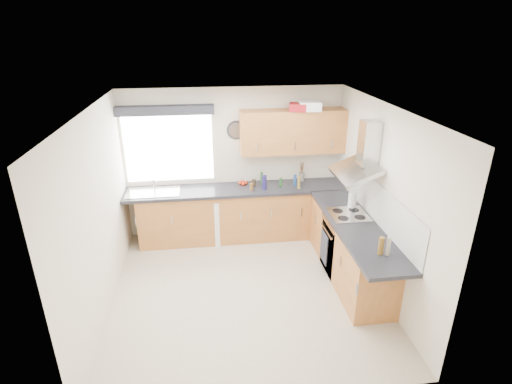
{
  "coord_description": "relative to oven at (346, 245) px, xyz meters",
  "views": [
    {
      "loc": [
        -0.46,
        -4.56,
        3.4
      ],
      "look_at": [
        0.25,
        0.85,
        1.1
      ],
      "focal_mm": 28.0,
      "sensor_mm": 36.0,
      "label": 1
    }
  ],
  "objects": [
    {
      "name": "bottle_0",
      "position": [
        0.08,
        -1.08,
        0.6
      ],
      "size": [
        0.05,
        0.05,
        0.24
      ],
      "primitive_type": "cylinder",
      "color": "#9B9684",
      "rests_on": "worktop_right"
    },
    {
      "name": "jar_4",
      "position": [
        -1.25,
        1.08,
        0.55
      ],
      "size": [
        0.05,
        0.05,
        0.12
      ],
      "primitive_type": "cylinder",
      "color": "brown",
      "rests_on": "worktop_back"
    },
    {
      "name": "jar_0",
      "position": [
        -1.05,
        1.37,
        0.58
      ],
      "size": [
        0.04,
        0.04,
        0.2
      ],
      "primitive_type": "cylinder",
      "color": "#215920",
      "rests_on": "worktop_back"
    },
    {
      "name": "sink",
      "position": [
        -2.83,
        1.2,
        0.52
      ],
      "size": [
        0.84,
        0.46,
        0.1
      ],
      "primitive_type": null,
      "color": "#BABCBD",
      "rests_on": "worktop_back"
    },
    {
      "name": "wall_right",
      "position": [
        0.3,
        -0.3,
        0.82
      ],
      "size": [
        0.02,
        3.6,
        2.5
      ],
      "primitive_type": "cube",
      "color": "silver",
      "rests_on": "ground_plane"
    },
    {
      "name": "jar_3",
      "position": [
        -1.04,
        1.1,
        0.6
      ],
      "size": [
        0.07,
        0.07,
        0.24
      ],
      "primitive_type": "cylinder",
      "color": "#1F1955",
      "rests_on": "worktop_back"
    },
    {
      "name": "worktop_back",
      "position": [
        -1.5,
        1.2,
        0.46
      ],
      "size": [
        3.6,
        0.62,
        0.05
      ],
      "primitive_type": "cube",
      "color": "black",
      "rests_on": "base_cab_back"
    },
    {
      "name": "oven",
      "position": [
        0.0,
        0.0,
        0.0
      ],
      "size": [
        0.56,
        0.58,
        0.85
      ],
      "primitive_type": "cube",
      "color": "black",
      "rests_on": "ground_plane"
    },
    {
      "name": "ground_plane",
      "position": [
        -1.5,
        -0.3,
        -0.42
      ],
      "size": [
        3.6,
        3.6,
        0.0
      ],
      "primitive_type": "plane",
      "color": "beige"
    },
    {
      "name": "kitchen_roll",
      "position": [
        0.12,
        0.22,
        0.61
      ],
      "size": [
        0.15,
        0.15,
        0.25
      ],
      "primitive_type": "cylinder",
      "rotation": [
        0.0,
        0.0,
        -0.31
      ],
      "color": "white",
      "rests_on": "worktop_right"
    },
    {
      "name": "bottle_1",
      "position": [
        0.01,
        -1.05,
        0.59
      ],
      "size": [
        0.07,
        0.07,
        0.22
      ],
      "primitive_type": "cylinder",
      "color": "brown",
      "rests_on": "worktop_right"
    },
    {
      "name": "worktop_right",
      "position": [
        0.0,
        -0.3,
        0.46
      ],
      "size": [
        0.62,
        2.42,
        0.05
      ],
      "primitive_type": "cube",
      "color": "black",
      "rests_on": "base_cab_right"
    },
    {
      "name": "base_cab_back",
      "position": [
        -1.6,
        1.21,
        0.01
      ],
      "size": [
        3.0,
        0.58,
        0.86
      ],
      "primitive_type": "cube",
      "color": "#A1622E",
      "rests_on": "ground_plane"
    },
    {
      "name": "extractor_hood",
      "position": [
        0.1,
        -0.0,
        1.34
      ],
      "size": [
        0.52,
        0.78,
        0.66
      ],
      "primitive_type": null,
      "color": "#BABCBD",
      "rests_on": "wall_right"
    },
    {
      "name": "hob_plate",
      "position": [
        0.0,
        0.0,
        0.49
      ],
      "size": [
        0.52,
        0.52,
        0.01
      ],
      "primitive_type": "cube",
      "color": "#BABCBD",
      "rests_on": "worktop_right"
    },
    {
      "name": "base_cab_corner",
      "position": [
        0.0,
        1.2,
        0.01
      ],
      "size": [
        0.6,
        0.6,
        0.86
      ],
      "primitive_type": "cube",
      "color": "#A1622E",
      "rests_on": "ground_plane"
    },
    {
      "name": "ceiling",
      "position": [
        -1.5,
        -0.3,
        2.08
      ],
      "size": [
        3.6,
        3.6,
        0.02
      ],
      "primitive_type": "cube",
      "color": "white",
      "rests_on": "wall_back"
    },
    {
      "name": "tomato_cluster",
      "position": [
        -1.37,
        1.35,
        0.52
      ],
      "size": [
        0.17,
        0.17,
        0.06
      ],
      "primitive_type": null,
      "rotation": [
        0.0,
        0.0,
        -0.33
      ],
      "color": "red",
      "rests_on": "worktop_back"
    },
    {
      "name": "utensil_pot",
      "position": [
        -0.35,
        1.4,
        0.55
      ],
      "size": [
        0.12,
        0.12,
        0.14
      ],
      "primitive_type": "cylinder",
      "rotation": [
        0.0,
        0.0,
        0.34
      ],
      "color": "gray",
      "rests_on": "worktop_back"
    },
    {
      "name": "upper_cabinets",
      "position": [
        -0.55,
        1.32,
        1.38
      ],
      "size": [
        1.7,
        0.35,
        0.7
      ],
      "primitive_type": "cube",
      "color": "#A1622E",
      "rests_on": "wall_back"
    },
    {
      "name": "jar_2",
      "position": [
        -0.48,
        1.06,
        0.59
      ],
      "size": [
        0.05,
        0.05,
        0.21
      ],
      "primitive_type": "cylinder",
      "color": "olive",
      "rests_on": "worktop_back"
    },
    {
      "name": "casserole",
      "position": [
        -0.32,
        1.22,
        1.8
      ],
      "size": [
        0.35,
        0.27,
        0.14
      ],
      "primitive_type": "cube",
      "rotation": [
        0.0,
        0.0,
        -0.07
      ],
      "color": "white",
      "rests_on": "upper_cabinets"
    },
    {
      "name": "storage_box",
      "position": [
        -0.51,
        1.22,
        1.78
      ],
      "size": [
        0.3,
        0.27,
        0.12
      ],
      "primitive_type": "cube",
      "rotation": [
        0.0,
        0.0,
        -0.23
      ],
      "color": "maroon",
      "rests_on": "upper_cabinets"
    },
    {
      "name": "window",
      "position": [
        -2.55,
        1.49,
        1.12
      ],
      "size": [
        1.4,
        0.02,
        1.1
      ],
      "primitive_type": "cube",
      "color": "white",
      "rests_on": "wall_back"
    },
    {
      "name": "jar_5",
      "position": [
        -0.51,
        1.21,
        0.58
      ],
      "size": [
        0.05,
        0.05,
        0.18
      ],
      "primitive_type": "cylinder",
      "color": "navy",
      "rests_on": "worktop_back"
    },
    {
      "name": "splashback",
      "position": [
        0.29,
        0.0,
        0.75
      ],
      "size": [
        0.01,
        3.0,
        0.54
      ],
      "primitive_type": "cube",
      "color": "white",
      "rests_on": "wall_right"
    },
    {
      "name": "window_blind",
      "position": [
        -2.55,
        1.4,
        1.76
      ],
      "size": [
        1.5,
        0.18,
        0.14
      ],
      "primitive_type": "cube",
      "color": "#25262F",
      "rests_on": "wall_back"
    },
    {
      "name": "washing_machine",
      "position": [
        -1.69,
        1.22,
        -0.04
      ],
      "size": [
        0.66,
        0.65,
        0.78
      ],
      "primitive_type": "cube",
      "rotation": [
        0.0,
        0.0,
        0.3
      ],
      "color": "white",
      "rests_on": "ground_plane"
    },
    {
      "name": "jar_6",
      "position": [
        -1.19,
        1.25,
        0.54
      ],
      "size": [
        0.07,
        0.07,
        0.12
      ],
      "primitive_type": "cylinder",
      "color": "#2D2319",
      "rests_on": "worktop_back"
    },
    {
      "name": "wall_front",
      "position": [
        -1.5,
        -2.1,
        0.82
      ],
      "size": [
        3.6,
        0.02,
        2.5
      ],
      "primitive_type": "cube",
      "color": "silver",
      "rests_on": "ground_plane"
    },
    {
      "name": "wall_clock",
      "position": [
        -1.45,
        1.48,
        1.38
      ],
      "size": [
        0.31,
        0.04,
        0.31
      ],
      "primitive_type": "cylinder",
      "rotation": [
        1.57,
        0.0,
        0.0
      ],
      "color": "#25262F",
      "rests_on": "wall_back"
    },
    {
      "name": "wall_back",
      "position": [
        -1.5,
        1.5,
        0.82
      ],
      "size": [
        3.6,
        0.02,
        2.5
      ],
      "primitive_type": "cube",
      "color": "silver",
      "rests_on": "ground_plane"
    },
    {
      "name": "base_cab_right",
      "position": [
        0.01,
        -0.15,
        0.01
      ],
      "size": [
        0.58,
        2.1,
        0.86
      ],
      "primitive_type": "cube",
      "color": "#A1622E",
      "rests_on": "ground_plane"
    },
    {
      "name": "jar_1",
      "position": [
        -0.76,
        1.17,
        0.56
      ],
      "size": [
        0.04,
        0.04,
        0.15
      ],
      "primitive_type": "cylinder",
      "color": "#1A4A1E",
      "rests_on": "worktop_back"
    },
    {
      "name": "wall_left",
      "position": [
        -3.3,
        -0.3,
        0.82
      ],
      "size": [
        0.02,
        3.6,
        2.5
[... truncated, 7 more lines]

